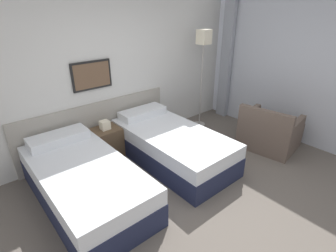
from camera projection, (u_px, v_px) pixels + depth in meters
ground_plane at (208, 204)px, 3.36m from camera, size 16.00×16.00×0.00m
wall_headboard at (112, 73)px, 4.29m from camera, size 10.00×0.10×2.70m
wall_window at (323, 71)px, 4.27m from camera, size 0.21×4.66×2.70m
bed_near_door at (85, 182)px, 3.34m from camera, size 1.02×2.05×0.66m
bed_near_window at (171, 145)px, 4.20m from camera, size 1.02×2.05×0.66m
nightstand at (107, 142)px, 4.31m from camera, size 0.45×0.39×0.64m
floor_lamp at (203, 48)px, 4.89m from camera, size 0.24×0.24×1.91m
armchair at (269, 133)px, 4.60m from camera, size 0.94×1.00×0.80m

